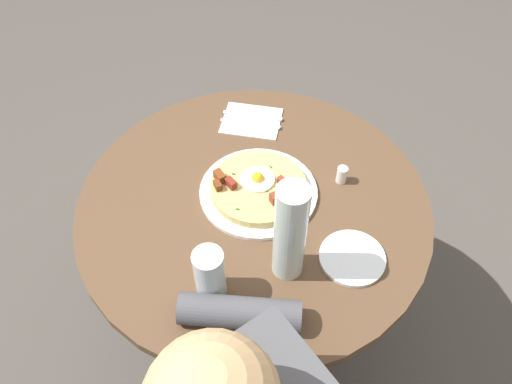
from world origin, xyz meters
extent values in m
plane|color=#4C4742|center=(0.00, 0.00, 0.00)|extent=(6.00, 6.00, 0.00)
cylinder|color=brown|center=(0.00, 0.00, 0.70)|extent=(0.91, 0.91, 0.03)
cylinder|color=#333338|center=(0.00, 0.00, 0.34)|extent=(0.11, 0.11, 0.69)
cylinder|color=#333338|center=(0.00, 0.00, 0.01)|extent=(0.41, 0.41, 0.02)
cylinder|color=#4C4C51|center=(0.22, 0.25, 0.75)|extent=(0.24, 0.22, 0.07)
cylinder|color=white|center=(-0.03, -0.01, 0.72)|extent=(0.31, 0.31, 0.01)
cylinder|color=tan|center=(-0.03, -0.01, 0.74)|extent=(0.25, 0.25, 0.02)
cylinder|color=white|center=(-0.03, -0.03, 0.75)|extent=(0.09, 0.09, 0.01)
sphere|color=yellow|center=(-0.03, -0.03, 0.76)|extent=(0.03, 0.03, 0.03)
cube|color=brown|center=(-0.03, 0.06, 0.76)|extent=(0.04, 0.03, 0.03)
cube|color=brown|center=(0.05, -0.09, 0.76)|extent=(0.02, 0.04, 0.03)
cube|color=brown|center=(0.06, -0.07, 0.76)|extent=(0.02, 0.03, 0.02)
cube|color=maroon|center=(-0.06, 0.04, 0.76)|extent=(0.03, 0.02, 0.02)
cube|color=maroon|center=(0.03, -0.05, 0.76)|extent=(0.02, 0.03, 0.02)
cube|color=brown|center=(-0.08, 0.02, 0.76)|extent=(0.02, 0.03, 0.02)
cube|color=#387F2D|center=(0.01, -0.08, 0.75)|extent=(0.01, 0.01, 0.00)
cube|color=#387F2D|center=(0.06, 0.02, 0.75)|extent=(0.01, 0.01, 0.00)
cube|color=#387F2D|center=(-0.09, -0.05, 0.75)|extent=(0.00, 0.01, 0.00)
cube|color=#387F2D|center=(-0.05, 0.02, 0.75)|extent=(0.00, 0.01, 0.00)
cube|color=#387F2D|center=(-0.03, 0.02, 0.75)|extent=(0.01, 0.01, 0.00)
cylinder|color=white|center=(-0.09, 0.28, 0.72)|extent=(0.16, 0.16, 0.01)
cube|color=white|center=(-0.17, -0.25, 0.72)|extent=(0.22, 0.22, 0.00)
cube|color=silver|center=(-0.16, -0.24, 0.72)|extent=(0.13, 0.14, 0.00)
cube|color=silver|center=(-0.19, -0.27, 0.72)|extent=(0.13, 0.14, 0.00)
cylinder|color=silver|center=(0.23, 0.16, 0.78)|extent=(0.07, 0.07, 0.14)
cylinder|color=silver|center=(0.05, 0.21, 0.85)|extent=(0.07, 0.07, 0.27)
cylinder|color=white|center=(-0.23, 0.08, 0.74)|extent=(0.03, 0.03, 0.05)
camera|label=1|loc=(0.48, 0.68, 1.73)|focal=35.56mm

